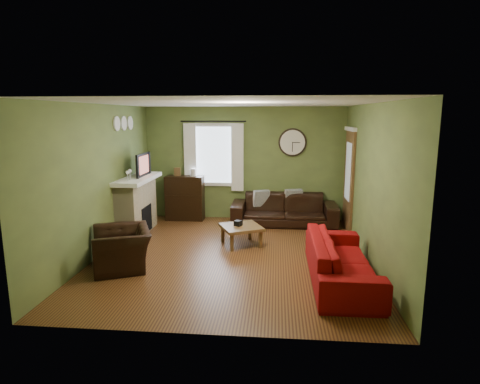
# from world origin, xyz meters

# --- Properties ---
(floor) EXTENTS (4.60, 5.20, 0.00)m
(floor) POSITION_xyz_m (0.00, 0.00, 0.00)
(floor) COLOR #512E16
(floor) RESTS_ON ground
(ceiling) EXTENTS (4.60, 5.20, 0.00)m
(ceiling) POSITION_xyz_m (0.00, 0.00, 2.60)
(ceiling) COLOR white
(ceiling) RESTS_ON ground
(wall_left) EXTENTS (0.00, 5.20, 2.60)m
(wall_left) POSITION_xyz_m (-2.30, 0.00, 1.30)
(wall_left) COLOR #596D35
(wall_left) RESTS_ON ground
(wall_right) EXTENTS (0.00, 5.20, 2.60)m
(wall_right) POSITION_xyz_m (2.30, 0.00, 1.30)
(wall_right) COLOR #596D35
(wall_right) RESTS_ON ground
(wall_back) EXTENTS (4.60, 0.00, 2.60)m
(wall_back) POSITION_xyz_m (0.00, 2.60, 1.30)
(wall_back) COLOR #596D35
(wall_back) RESTS_ON ground
(wall_front) EXTENTS (4.60, 0.00, 2.60)m
(wall_front) POSITION_xyz_m (0.00, -2.60, 1.30)
(wall_front) COLOR #596D35
(wall_front) RESTS_ON ground
(fireplace) EXTENTS (0.40, 1.40, 1.10)m
(fireplace) POSITION_xyz_m (-2.10, 1.15, 0.55)
(fireplace) COLOR #CAB685
(fireplace) RESTS_ON floor
(firebox) EXTENTS (0.04, 0.60, 0.55)m
(firebox) POSITION_xyz_m (-1.91, 1.15, 0.30)
(firebox) COLOR black
(firebox) RESTS_ON fireplace
(mantel) EXTENTS (0.58, 1.60, 0.08)m
(mantel) POSITION_xyz_m (-2.07, 1.15, 1.14)
(mantel) COLOR white
(mantel) RESTS_ON fireplace
(tv) EXTENTS (0.08, 0.60, 0.35)m
(tv) POSITION_xyz_m (-2.05, 1.30, 1.35)
(tv) COLOR black
(tv) RESTS_ON mantel
(tv_screen) EXTENTS (0.02, 0.62, 0.36)m
(tv_screen) POSITION_xyz_m (-1.97, 1.30, 1.41)
(tv_screen) COLOR #994C3F
(tv_screen) RESTS_ON mantel
(medallion_left) EXTENTS (0.28, 0.28, 0.03)m
(medallion_left) POSITION_xyz_m (-2.28, 0.80, 2.25)
(medallion_left) COLOR white
(medallion_left) RESTS_ON wall_left
(medallion_mid) EXTENTS (0.28, 0.28, 0.03)m
(medallion_mid) POSITION_xyz_m (-2.28, 1.15, 2.25)
(medallion_mid) COLOR white
(medallion_mid) RESTS_ON wall_left
(medallion_right) EXTENTS (0.28, 0.28, 0.03)m
(medallion_right) POSITION_xyz_m (-2.28, 1.50, 2.25)
(medallion_right) COLOR white
(medallion_right) RESTS_ON wall_left
(window_pane) EXTENTS (1.00, 0.02, 1.30)m
(window_pane) POSITION_xyz_m (-0.70, 2.58, 1.50)
(window_pane) COLOR silver
(window_pane) RESTS_ON wall_back
(curtain_rod) EXTENTS (0.03, 0.03, 1.50)m
(curtain_rod) POSITION_xyz_m (-0.70, 2.48, 2.27)
(curtain_rod) COLOR black
(curtain_rod) RESTS_ON wall_back
(curtain_left) EXTENTS (0.28, 0.04, 1.55)m
(curtain_left) POSITION_xyz_m (-1.25, 2.48, 1.45)
(curtain_left) COLOR white
(curtain_left) RESTS_ON wall_back
(curtain_right) EXTENTS (0.28, 0.04, 1.55)m
(curtain_right) POSITION_xyz_m (-0.15, 2.48, 1.45)
(curtain_right) COLOR white
(curtain_right) RESTS_ON wall_back
(wall_clock) EXTENTS (0.64, 0.06, 0.64)m
(wall_clock) POSITION_xyz_m (1.10, 2.55, 1.80)
(wall_clock) COLOR white
(wall_clock) RESTS_ON wall_back
(door) EXTENTS (0.05, 0.90, 2.10)m
(door) POSITION_xyz_m (2.27, 1.85, 1.05)
(door) COLOR brown
(door) RESTS_ON floor
(bookshelf) EXTENTS (0.87, 0.37, 1.03)m
(bookshelf) POSITION_xyz_m (-1.36, 2.32, 0.52)
(bookshelf) COLOR black
(bookshelf) RESTS_ON floor
(book) EXTENTS (0.23, 0.27, 0.02)m
(book) POSITION_xyz_m (-1.26, 2.42, 0.96)
(book) COLOR brown
(book) RESTS_ON bookshelf
(sofa_brown) EXTENTS (2.32, 0.91, 0.68)m
(sofa_brown) POSITION_xyz_m (0.93, 2.13, 0.34)
(sofa_brown) COLOR black
(sofa_brown) RESTS_ON floor
(pillow_left) EXTENTS (0.42, 0.23, 0.40)m
(pillow_left) POSITION_xyz_m (1.14, 2.38, 0.55)
(pillow_left) COLOR gray
(pillow_left) RESTS_ON sofa_brown
(pillow_right) EXTENTS (0.38, 0.24, 0.37)m
(pillow_right) POSITION_xyz_m (0.41, 2.27, 0.55)
(pillow_right) COLOR gray
(pillow_right) RESTS_ON sofa_brown
(sofa_red) EXTENTS (0.87, 2.22, 0.65)m
(sofa_red) POSITION_xyz_m (1.71, -0.96, 0.32)
(sofa_red) COLOR maroon
(sofa_red) RESTS_ON floor
(armchair) EXTENTS (1.18, 1.24, 0.64)m
(armchair) POSITION_xyz_m (-1.69, -0.73, 0.32)
(armchair) COLOR black
(armchair) RESTS_ON floor
(coffee_table) EXTENTS (0.92, 0.92, 0.37)m
(coffee_table) POSITION_xyz_m (0.11, 0.58, 0.19)
(coffee_table) COLOR brown
(coffee_table) RESTS_ON floor
(tissue_box) EXTENTS (0.17, 0.17, 0.10)m
(tissue_box) POSITION_xyz_m (0.05, 0.58, 0.40)
(tissue_box) COLOR black
(tissue_box) RESTS_ON coffee_table
(wine_glass_a) EXTENTS (0.07, 0.07, 0.20)m
(wine_glass_a) POSITION_xyz_m (-2.05, 0.61, 1.28)
(wine_glass_a) COLOR white
(wine_glass_a) RESTS_ON mantel
(wine_glass_b) EXTENTS (0.07, 0.07, 0.21)m
(wine_glass_b) POSITION_xyz_m (-2.05, 0.73, 1.29)
(wine_glass_b) COLOR white
(wine_glass_b) RESTS_ON mantel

